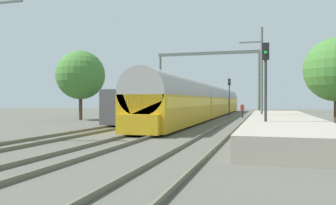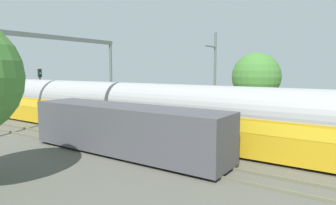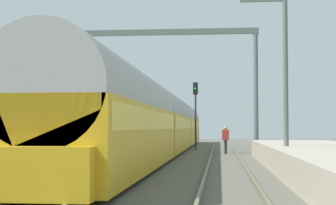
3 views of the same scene
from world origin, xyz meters
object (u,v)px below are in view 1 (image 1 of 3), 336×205
(person_crossing, at_px, (242,109))
(railway_signal_far, at_px, (229,92))
(freight_car, at_px, (146,106))
(railway_signal_near, at_px, (266,77))
(catenary_gantry, at_px, (208,70))
(passenger_train, at_px, (210,101))

(person_crossing, distance_m, railway_signal_far, 7.17)
(freight_car, height_order, person_crossing, freight_car)
(railway_signal_far, bearing_deg, railway_signal_near, -80.43)
(person_crossing, distance_m, railway_signal_near, 21.89)
(freight_car, bearing_deg, catenary_gantry, 69.98)
(passenger_train, xyz_separation_m, freight_car, (-3.96, -12.26, -0.50))
(passenger_train, bearing_deg, freight_car, -107.90)
(person_crossing, bearing_deg, freight_car, -119.64)
(freight_car, relative_size, person_crossing, 7.51)
(railway_signal_near, bearing_deg, railway_signal_far, 99.57)
(person_crossing, xyz_separation_m, railway_signal_far, (-2.15, 6.48, 2.17))
(railway_signal_near, bearing_deg, catenary_gantry, 107.05)
(passenger_train, bearing_deg, railway_signal_far, 69.08)
(railway_signal_near, relative_size, catenary_gantry, 0.41)
(passenger_train, height_order, railway_signal_near, railway_signal_near)
(railway_signal_near, xyz_separation_m, catenary_gantry, (-6.66, 21.70, 2.37))
(passenger_train, xyz_separation_m, railway_signal_near, (6.66, -23.09, 1.27))
(freight_car, xyz_separation_m, railway_signal_near, (10.62, -10.83, 1.77))
(freight_car, relative_size, railway_signal_near, 2.56)
(freight_car, height_order, catenary_gantry, catenary_gantry)
(railway_signal_far, bearing_deg, passenger_train, -110.92)
(railway_signal_near, bearing_deg, person_crossing, 96.82)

